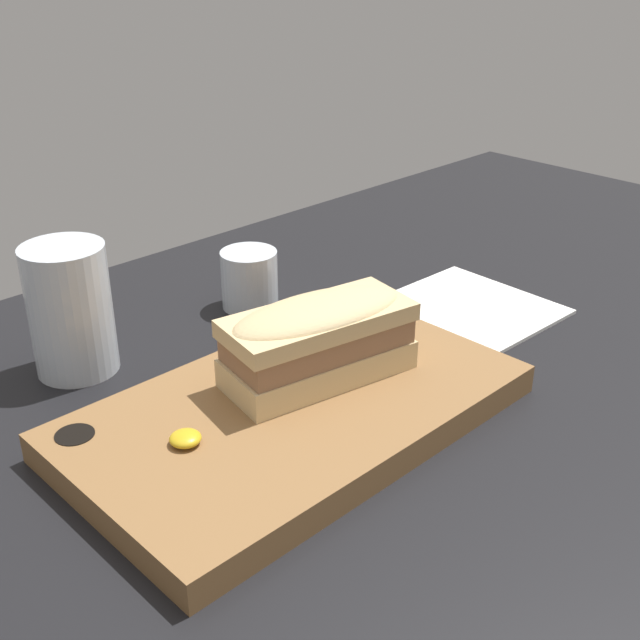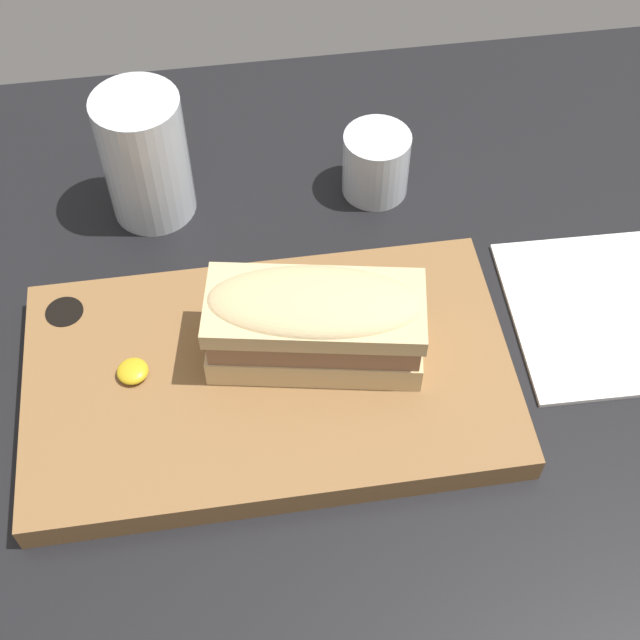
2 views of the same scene
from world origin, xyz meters
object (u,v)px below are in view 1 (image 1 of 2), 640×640
(serving_board, at_px, (294,411))
(water_glass, at_px, (72,318))
(wine_glass, at_px, (250,282))
(sandwich, at_px, (318,337))
(napkin, at_px, (469,308))

(serving_board, distance_m, water_glass, 0.24)
(water_glass, xyz_separation_m, wine_glass, (0.21, -0.01, -0.03))
(sandwich, height_order, napkin, sandwich)
(water_glass, height_order, wine_glass, water_glass)
(water_glass, distance_m, wine_glass, 0.21)
(water_glass, bearing_deg, serving_board, -68.77)
(sandwich, bearing_deg, napkin, 4.56)
(serving_board, bearing_deg, wine_glass, 59.07)
(serving_board, distance_m, sandwich, 0.07)
(serving_board, xyz_separation_m, water_glass, (-0.08, 0.22, 0.04))
(serving_board, relative_size, water_glass, 3.05)
(serving_board, relative_size, sandwich, 2.18)
(serving_board, height_order, water_glass, water_glass)
(napkin, bearing_deg, serving_board, -173.79)
(serving_board, bearing_deg, sandwich, 16.33)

